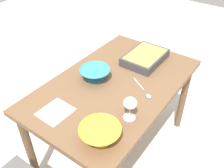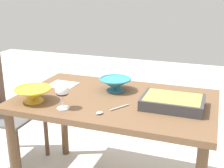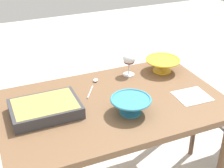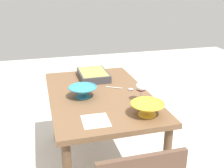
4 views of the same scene
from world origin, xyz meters
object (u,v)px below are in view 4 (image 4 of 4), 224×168
(wine_glass, at_px, (141,88))
(serving_spoon, at_px, (125,88))
(mixing_bowl, at_px, (83,91))
(dining_table, at_px, (99,103))
(napkin, at_px, (96,121))
(small_bowl, at_px, (147,108))
(casserole_dish, at_px, (93,75))

(wine_glass, relative_size, serving_spoon, 0.72)
(mixing_bowl, xyz_separation_m, serving_spoon, (-0.08, 0.37, -0.04))
(dining_table, height_order, napkin, napkin)
(small_bowl, height_order, serving_spoon, small_bowl)
(wine_glass, xyz_separation_m, napkin, (0.22, -0.39, -0.10))
(wine_glass, height_order, napkin, wine_glass)
(wine_glass, bearing_deg, small_bowl, -10.04)
(dining_table, relative_size, napkin, 6.64)
(casserole_dish, bearing_deg, mixing_bowl, -21.82)
(wine_glass, height_order, small_bowl, wine_glass)
(dining_table, distance_m, serving_spoon, 0.25)
(napkin, bearing_deg, small_bowl, 88.73)
(napkin, bearing_deg, serving_spoon, 143.61)
(casserole_dish, xyz_separation_m, serving_spoon, (0.34, 0.20, -0.03))
(dining_table, distance_m, casserole_dish, 0.40)
(casserole_dish, relative_size, serving_spoon, 1.72)
(serving_spoon, bearing_deg, dining_table, -82.77)
(wine_glass, height_order, serving_spoon, wine_glass)
(mixing_bowl, relative_size, napkin, 1.14)
(wine_glass, distance_m, small_bowl, 0.24)
(casserole_dish, bearing_deg, dining_table, -4.54)
(mixing_bowl, xyz_separation_m, napkin, (0.41, 0.01, -0.05))
(wine_glass, xyz_separation_m, small_bowl, (0.23, -0.04, -0.06))
(dining_table, bearing_deg, small_bowl, 26.20)
(casserole_dish, xyz_separation_m, mixing_bowl, (0.42, -0.17, 0.01))
(dining_table, height_order, small_bowl, small_bowl)
(dining_table, bearing_deg, wine_glass, 49.07)
(mixing_bowl, relative_size, serving_spoon, 1.04)
(dining_table, xyz_separation_m, napkin, (0.45, -0.13, 0.09))
(casserole_dish, bearing_deg, serving_spoon, 30.11)
(wine_glass, distance_m, napkin, 0.46)
(wine_glass, distance_m, mixing_bowl, 0.45)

